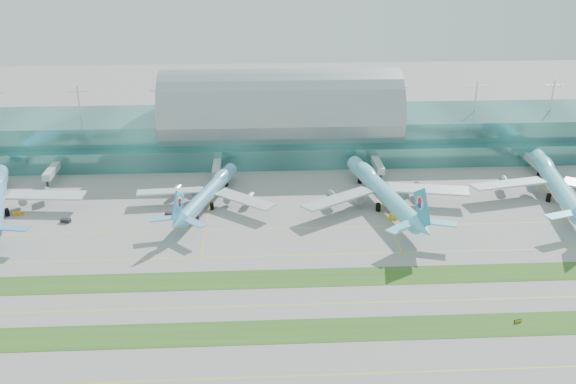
{
  "coord_description": "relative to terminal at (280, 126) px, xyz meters",
  "views": [
    {
      "loc": [
        -12.51,
        -184.48,
        111.51
      ],
      "look_at": [
        0.0,
        55.0,
        9.0
      ],
      "focal_mm": 40.0,
      "sensor_mm": 36.0,
      "label": 1
    }
  ],
  "objects": [
    {
      "name": "gse_d",
      "position": [
        -38.31,
        -79.36,
        -13.37
      ],
      "size": [
        4.39,
        2.59,
        1.71
      ],
      "primitive_type": "cube",
      "rotation": [
        0.0,
        0.0,
        0.23
      ],
      "color": "black",
      "rests_on": "ground"
    },
    {
      "name": "taxiline_b",
      "position": [
        -0.01,
        -142.79,
        -14.22
      ],
      "size": [
        420.0,
        0.35,
        0.01
      ],
      "primitive_type": "cube",
      "color": "yellow",
      "rests_on": "ground"
    },
    {
      "name": "gse_f",
      "position": [
        55.41,
        -72.82,
        -13.58
      ],
      "size": [
        3.69,
        2.11,
        1.3
      ],
      "primitive_type": "cube",
      "rotation": [
        0.0,
        0.0,
        -0.19
      ],
      "color": "black",
      "rests_on": "ground"
    },
    {
      "name": "grass_strip_near",
      "position": [
        -0.01,
        -156.79,
        -14.19
      ],
      "size": [
        420.0,
        12.0,
        0.08
      ],
      "primitive_type": "cube",
      "color": "#2D591E",
      "rests_on": "ground"
    },
    {
      "name": "ground",
      "position": [
        -0.01,
        -128.79,
        -14.23
      ],
      "size": [
        700.0,
        700.0,
        0.0
      ],
      "primitive_type": "plane",
      "color": "gray",
      "rests_on": "ground"
    },
    {
      "name": "grass_strip_far",
      "position": [
        -0.01,
        -126.79,
        -14.19
      ],
      "size": [
        420.0,
        12.0,
        0.08
      ],
      "primitive_type": "cube",
      "color": "#2D591E",
      "rests_on": "ground"
    },
    {
      "name": "gse_b",
      "position": [
        -89.03,
        -78.81,
        -13.48
      ],
      "size": [
        4.26,
        2.79,
        1.5
      ],
      "primitive_type": "cube",
      "rotation": [
        0.0,
        0.0,
        -0.25
      ],
      "color": "black",
      "rests_on": "ground"
    },
    {
      "name": "gse_a",
      "position": [
        -110.3,
        -70.92,
        -13.57
      ],
      "size": [
        3.83,
        1.85,
        1.31
      ],
      "primitive_type": "cube",
      "rotation": [
        0.0,
        0.0,
        -0.06
      ],
      "color": "orange",
      "rests_on": "ground"
    },
    {
      "name": "gse_e",
      "position": [
        42.17,
        -82.04,
        -13.52
      ],
      "size": [
        3.94,
        2.61,
        1.41
      ],
      "primitive_type": "cube",
      "rotation": [
        0.0,
        0.0,
        -0.26
      ],
      "color": "#D8C80C",
      "rests_on": "ground"
    },
    {
      "name": "taxiline_c",
      "position": [
        -0.01,
        -110.79,
        -14.22
      ],
      "size": [
        420.0,
        0.35,
        0.01
      ],
      "primitive_type": "cube",
      "color": "yellow",
      "rests_on": "ground"
    },
    {
      "name": "airliner_c",
      "position": [
        39.58,
        -69.18,
        -7.1
      ],
      "size": [
        72.56,
        83.43,
        23.11
      ],
      "rotation": [
        0.0,
        0.0,
        0.2
      ],
      "color": "#6AD2EB",
      "rests_on": "ground"
    },
    {
      "name": "taxiline_d",
      "position": [
        -0.01,
        -88.79,
        -14.22
      ],
      "size": [
        420.0,
        0.35,
        0.01
      ],
      "primitive_type": "cube",
      "color": "yellow",
      "rests_on": "ground"
    },
    {
      "name": "airliner_d",
      "position": [
        115.98,
        -64.42,
        -7.06
      ],
      "size": [
        73.28,
        84.07,
        23.22
      ],
      "rotation": [
        0.0,
        0.0,
        -0.17
      ],
      "color": "#6AD2E9",
      "rests_on": "ground"
    },
    {
      "name": "taxiline_a",
      "position": [
        -0.01,
        -176.79,
        -14.22
      ],
      "size": [
        420.0,
        0.35,
        0.01
      ],
      "primitive_type": "cube",
      "color": "yellow",
      "rests_on": "ground"
    },
    {
      "name": "airliner_b",
      "position": [
        -32.91,
        -64.64,
        -8.3
      ],
      "size": [
        58.61,
        68.01,
        19.21
      ],
      "rotation": [
        0.0,
        0.0,
        -0.31
      ],
      "color": "#64B1DD",
      "rests_on": "ground"
    },
    {
      "name": "gse_c",
      "position": [
        -48.21,
        -75.5,
        -13.33
      ],
      "size": [
        4.0,
        2.92,
        1.79
      ],
      "primitive_type": "cube",
      "rotation": [
        0.0,
        0.0,
        -0.29
      ],
      "color": "black",
      "rests_on": "ground"
    },
    {
      "name": "terminal",
      "position": [
        0.0,
        0.0,
        0.0
      ],
      "size": [
        340.0,
        69.1,
        36.0
      ],
      "color": "#3D7A75",
      "rests_on": "ground"
    },
    {
      "name": "taxiway_sign_east",
      "position": [
        64.77,
        -155.73,
        -13.7
      ],
      "size": [
        2.51,
        0.95,
        1.07
      ],
      "rotation": [
        0.0,
        0.0,
        0.28
      ],
      "color": "black",
      "rests_on": "ground"
    }
  ]
}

